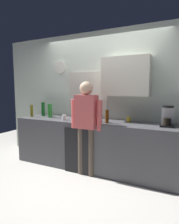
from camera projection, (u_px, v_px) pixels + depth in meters
ground_plane at (86, 174)px, 3.30m from camera, size 8.00×8.00×0.00m
kitchen_counter at (94, 145)px, 3.51m from camera, size 3.13×0.64×0.90m
dishwasher_panel at (79, 151)px, 3.28m from camera, size 0.56×0.02×0.81m
back_wall_assembly at (105, 95)px, 3.74m from camera, size 4.73×0.42×2.60m
coffee_maker at (168, 117)px, 2.94m from camera, size 0.20×0.20×0.33m
bottle_red_vinegar at (100, 116)px, 3.37m from camera, size 0.06×0.06×0.22m
bottle_dark_sauce at (87, 117)px, 3.38m from camera, size 0.06×0.06×0.18m
bottle_green_wine at (43, 109)px, 4.11m from camera, size 0.07×0.07×0.30m
bottle_clear_soda at (50, 111)px, 3.91m from camera, size 0.09×0.09×0.28m
bottle_amber_beer at (107, 117)px, 3.24m from camera, size 0.06×0.06×0.23m
bottle_olive_oil at (32, 111)px, 4.03m from camera, size 0.06×0.06×0.25m
cup_white_mug at (64, 117)px, 3.58m from camera, size 0.08×0.08×0.09m
cup_terracotta_mug at (91, 118)px, 3.48m from camera, size 0.08×0.08×0.09m
cup_yellow_cup at (129, 119)px, 3.40m from camera, size 0.07×0.07×0.08m
person_at_sink at (86, 121)px, 3.18m from camera, size 0.57×0.22×1.60m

